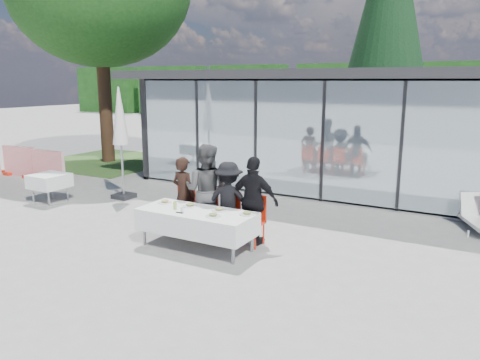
% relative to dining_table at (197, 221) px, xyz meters
% --- Properties ---
extents(ground, '(90.00, 90.00, 0.00)m').
position_rel_dining_table_xyz_m(ground, '(-0.12, 0.42, -0.54)').
color(ground, gray).
rests_on(ground, ground).
extents(pavilion, '(14.80, 8.80, 3.44)m').
position_rel_dining_table_xyz_m(pavilion, '(1.89, 8.58, 1.61)').
color(pavilion, gray).
rests_on(pavilion, ground).
extents(treeline, '(62.50, 2.00, 4.40)m').
position_rel_dining_table_xyz_m(treeline, '(-2.12, 28.42, 1.66)').
color(treeline, '#123811').
rests_on(treeline, ground).
extents(dining_table, '(2.26, 0.96, 0.75)m').
position_rel_dining_table_xyz_m(dining_table, '(0.00, 0.00, 0.00)').
color(dining_table, white).
rests_on(dining_table, ground).
extents(diner_a, '(0.66, 0.66, 1.61)m').
position_rel_dining_table_xyz_m(diner_a, '(-0.84, 0.76, 0.27)').
color(diner_a, black).
rests_on(diner_a, ground).
extents(diner_chair_a, '(0.44, 0.44, 0.97)m').
position_rel_dining_table_xyz_m(diner_chair_a, '(-0.84, 0.75, -0.00)').
color(diner_chair_a, red).
rests_on(diner_chair_a, ground).
extents(diner_b, '(1.08, 1.08, 1.91)m').
position_rel_dining_table_xyz_m(diner_b, '(-0.27, 0.76, 0.42)').
color(diner_b, '#4E4E4E').
rests_on(diner_b, ground).
extents(diner_chair_b, '(0.44, 0.44, 0.97)m').
position_rel_dining_table_xyz_m(diner_chair_b, '(-0.27, 0.75, -0.00)').
color(diner_chair_b, red).
rests_on(diner_chair_b, ground).
extents(diner_c, '(1.31, 1.31, 1.59)m').
position_rel_dining_table_xyz_m(diner_c, '(0.26, 0.76, 0.26)').
color(diner_c, black).
rests_on(diner_c, ground).
extents(diner_chair_c, '(0.44, 0.44, 0.97)m').
position_rel_dining_table_xyz_m(diner_chair_c, '(0.26, 0.75, -0.00)').
color(diner_chair_c, red).
rests_on(diner_chair_c, ground).
extents(diner_d, '(1.03, 1.03, 1.74)m').
position_rel_dining_table_xyz_m(diner_d, '(0.83, 0.76, 0.33)').
color(diner_d, black).
rests_on(diner_d, ground).
extents(diner_chair_d, '(0.44, 0.44, 0.97)m').
position_rel_dining_table_xyz_m(diner_chair_d, '(0.83, 0.75, -0.00)').
color(diner_chair_d, red).
rests_on(diner_chair_d, ground).
extents(plate_a, '(0.29, 0.29, 0.07)m').
position_rel_dining_table_xyz_m(plate_a, '(-0.88, 0.17, 0.24)').
color(plate_a, silver).
rests_on(plate_a, dining_table).
extents(plate_b, '(0.29, 0.29, 0.07)m').
position_rel_dining_table_xyz_m(plate_b, '(-0.28, 0.18, 0.24)').
color(plate_b, silver).
rests_on(plate_b, dining_table).
extents(plate_c, '(0.29, 0.29, 0.07)m').
position_rel_dining_table_xyz_m(plate_c, '(0.38, 0.20, 0.24)').
color(plate_c, silver).
rests_on(plate_c, dining_table).
extents(plate_d, '(0.29, 0.29, 0.07)m').
position_rel_dining_table_xyz_m(plate_d, '(0.97, 0.22, 0.24)').
color(plate_d, silver).
rests_on(plate_d, dining_table).
extents(plate_extra, '(0.29, 0.29, 0.07)m').
position_rel_dining_table_xyz_m(plate_extra, '(0.49, -0.17, 0.24)').
color(plate_extra, silver).
rests_on(plate_extra, dining_table).
extents(juice_bottle, '(0.06, 0.06, 0.15)m').
position_rel_dining_table_xyz_m(juice_bottle, '(-0.42, -0.11, 0.29)').
color(juice_bottle, '#95BF4F').
rests_on(juice_bottle, dining_table).
extents(drinking_glasses, '(0.07, 0.07, 0.10)m').
position_rel_dining_table_xyz_m(drinking_glasses, '(-0.15, -0.23, 0.26)').
color(drinking_glasses, silver).
rests_on(drinking_glasses, dining_table).
extents(folded_eyeglasses, '(0.14, 0.03, 0.01)m').
position_rel_dining_table_xyz_m(folded_eyeglasses, '(-0.18, -0.29, 0.22)').
color(folded_eyeglasses, black).
rests_on(folded_eyeglasses, dining_table).
extents(spare_table_left, '(0.86, 0.86, 0.74)m').
position_rel_dining_table_xyz_m(spare_table_left, '(-5.41, 1.04, 0.02)').
color(spare_table_left, white).
rests_on(spare_table_left, ground).
extents(market_umbrella, '(0.50, 0.50, 3.00)m').
position_rel_dining_table_xyz_m(market_umbrella, '(-3.96, 2.26, 1.48)').
color(market_umbrella, black).
rests_on(market_umbrella, ground).
extents(conifer_tree, '(4.00, 4.00, 10.50)m').
position_rel_dining_table_xyz_m(conifer_tree, '(0.38, 13.42, 5.45)').
color(conifer_tree, '#382316').
rests_on(conifer_tree, ground).
extents(grass_patch, '(5.00, 5.00, 0.02)m').
position_rel_dining_table_xyz_m(grass_patch, '(-8.62, 6.42, -0.53)').
color(grass_patch, '#385926').
rests_on(grass_patch, ground).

